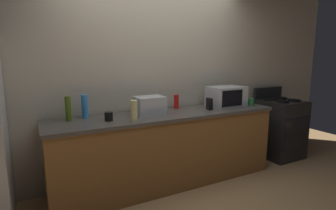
% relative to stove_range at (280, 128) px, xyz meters
% --- Properties ---
extents(ground_plane, '(8.00, 8.00, 0.00)m').
position_rel_stove_range_xyz_m(ground_plane, '(-2.00, -0.40, -0.46)').
color(ground_plane, '#A87F51').
extents(back_wall, '(6.40, 0.10, 2.70)m').
position_rel_stove_range_xyz_m(back_wall, '(-2.00, 0.41, 0.89)').
color(back_wall, '#B2A893').
rests_on(back_wall, ground_plane).
extents(counter_run, '(2.84, 0.64, 0.90)m').
position_rel_stove_range_xyz_m(counter_run, '(-2.00, 0.00, -0.01)').
color(counter_run, brown).
rests_on(counter_run, ground_plane).
extents(stove_range, '(0.60, 0.61, 1.08)m').
position_rel_stove_range_xyz_m(stove_range, '(0.00, 0.00, 0.00)').
color(stove_range, black).
rests_on(stove_range, ground_plane).
extents(microwave, '(0.48, 0.35, 0.27)m').
position_rel_stove_range_xyz_m(microwave, '(-1.07, 0.05, 0.57)').
color(microwave, '#B7BABF').
rests_on(microwave, counter_run).
extents(toaster_oven, '(0.34, 0.26, 0.21)m').
position_rel_stove_range_xyz_m(toaster_oven, '(-2.22, 0.06, 0.54)').
color(toaster_oven, '#B7BABF').
rests_on(toaster_oven, counter_run).
extents(cordless_phone, '(0.07, 0.12, 0.15)m').
position_rel_stove_range_xyz_m(cordless_phone, '(-1.42, -0.05, 0.51)').
color(cordless_phone, black).
rests_on(cordless_phone, counter_run).
extents(bottle_spray_cleaner, '(0.07, 0.07, 0.26)m').
position_rel_stove_range_xyz_m(bottle_spray_cleaner, '(-2.94, 0.20, 0.57)').
color(bottle_spray_cleaner, '#338CE5').
rests_on(bottle_spray_cleaner, counter_run).
extents(bottle_hot_sauce, '(0.06, 0.06, 0.18)m').
position_rel_stove_range_xyz_m(bottle_hot_sauce, '(-1.77, 0.21, 0.53)').
color(bottle_hot_sauce, red).
rests_on(bottle_hot_sauce, counter_run).
extents(bottle_vinegar, '(0.08, 0.08, 0.23)m').
position_rel_stove_range_xyz_m(bottle_vinegar, '(-2.52, -0.21, 0.55)').
color(bottle_vinegar, beige).
rests_on(bottle_vinegar, counter_run).
extents(bottle_olive_oil, '(0.06, 0.06, 0.26)m').
position_rel_stove_range_xyz_m(bottle_olive_oil, '(-3.12, 0.16, 0.57)').
color(bottle_olive_oil, '#4C6B19').
rests_on(bottle_olive_oil, counter_run).
extents(mug_green, '(0.08, 0.08, 0.10)m').
position_rel_stove_range_xyz_m(mug_green, '(-0.72, -0.08, 0.49)').
color(mug_green, '#2D8C47').
rests_on(mug_green, counter_run).
extents(mug_black, '(0.09, 0.09, 0.09)m').
position_rel_stove_range_xyz_m(mug_black, '(-2.74, -0.05, 0.49)').
color(mug_black, black).
rests_on(mug_black, counter_run).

